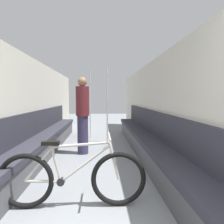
{
  "coord_description": "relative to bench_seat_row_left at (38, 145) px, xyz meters",
  "views": [
    {
      "loc": [
        0.14,
        -0.44,
        1.3
      ],
      "look_at": [
        0.36,
        3.52,
        1.0
      ],
      "focal_mm": 32.0,
      "sensor_mm": 36.0,
      "label": 1
    }
  ],
  "objects": [
    {
      "name": "grab_pole_far",
      "position": [
        0.95,
        2.31,
        0.72
      ],
      "size": [
        0.08,
        0.08,
        2.14
      ],
      "color": "gray",
      "rests_on": "ground"
    },
    {
      "name": "bench_seat_row_left",
      "position": [
        0.0,
        0.0,
        0.0
      ],
      "size": [
        0.45,
        6.58,
        0.99
      ],
      "color": "#4C4C51",
      "rests_on": "ground"
    },
    {
      "name": "bench_seat_row_right",
      "position": [
        2.3,
        0.0,
        0.0
      ],
      "size": [
        0.45,
        6.58,
        0.99
      ],
      "color": "#4C4C51",
      "rests_on": "ground"
    },
    {
      "name": "wall_right",
      "position": [
        2.54,
        -0.0,
        0.75
      ],
      "size": [
        0.1,
        10.54,
        2.16
      ],
      "primitive_type": "cube",
      "color": "beige",
      "rests_on": "ground"
    },
    {
      "name": "bicycle",
      "position": [
        0.95,
        -1.81,
        0.02
      ],
      "size": [
        1.75,
        0.46,
        0.85
      ],
      "rotation": [
        0.0,
        0.0,
        -0.28
      ],
      "color": "black",
      "rests_on": "ground"
    },
    {
      "name": "wall_left",
      "position": [
        -0.25,
        -0.0,
        0.75
      ],
      "size": [
        0.1,
        10.54,
        2.16
      ],
      "primitive_type": "cube",
      "color": "beige",
      "rests_on": "ground"
    },
    {
      "name": "grab_pole_near",
      "position": [
        1.47,
        1.59,
        0.72
      ],
      "size": [
        0.08,
        0.08,
        2.14
      ],
      "color": "gray",
      "rests_on": "ground"
    },
    {
      "name": "passenger_standing",
      "position": [
        0.87,
        0.44,
        0.58
      ],
      "size": [
        0.3,
        0.3,
        1.75
      ],
      "rotation": [
        0.0,
        0.0,
        0.66
      ],
      "color": "#332D4C",
      "rests_on": "ground"
    }
  ]
}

